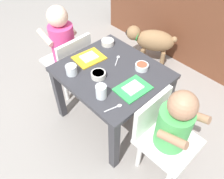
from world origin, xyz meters
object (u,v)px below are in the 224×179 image
(seated_child_left, at_px, (64,44))
(veggie_bowl_far, at_px, (108,42))
(dining_table, at_px, (112,81))
(veggie_bowl_near, at_px, (98,75))
(cereal_bowl_left_side, at_px, (142,66))
(spoon_by_right_tray, at_px, (117,59))
(dog, at_px, (151,40))
(water_cup_right, at_px, (101,92))
(seated_child_right, at_px, (171,126))
(water_cup_left, at_px, (71,70))
(food_tray_right, at_px, (133,88))
(spoon_by_left_tray, at_px, (115,107))
(food_tray_left, at_px, (89,58))

(seated_child_left, xyz_separation_m, veggie_bowl_far, (0.24, 0.19, 0.04))
(dining_table, height_order, veggie_bowl_near, veggie_bowl_near)
(cereal_bowl_left_side, bearing_deg, spoon_by_right_tray, -164.83)
(veggie_bowl_near, bearing_deg, dog, 106.10)
(dog, relative_size, water_cup_right, 5.42)
(seated_child_right, bearing_deg, cereal_bowl_left_side, 153.57)
(water_cup_left, bearing_deg, dining_table, 51.95)
(seated_child_right, bearing_deg, water_cup_right, -157.52)
(seated_child_left, height_order, veggie_bowl_near, seated_child_left)
(water_cup_right, distance_m, spoon_by_right_tray, 0.32)
(food_tray_right, xyz_separation_m, water_cup_left, (-0.32, -0.16, 0.02))
(food_tray_right, relative_size, veggie_bowl_near, 2.24)
(dog, xyz_separation_m, spoon_by_right_tray, (0.19, -0.59, 0.22))
(water_cup_right, xyz_separation_m, veggie_bowl_near, (-0.12, 0.09, -0.02))
(dog, bearing_deg, spoon_by_right_tray, -72.46)
(dining_table, height_order, seated_child_right, seated_child_right)
(dog, relative_size, spoon_by_right_tray, 4.47)
(seated_child_right, distance_m, veggie_bowl_far, 0.70)
(veggie_bowl_far, bearing_deg, veggie_bowl_near, -51.91)
(dining_table, distance_m, water_cup_right, 0.23)
(water_cup_left, bearing_deg, dog, 96.54)
(veggie_bowl_far, bearing_deg, seated_child_left, -141.53)
(spoon_by_left_tray, bearing_deg, food_tray_left, 158.08)
(veggie_bowl_far, distance_m, spoon_by_left_tray, 0.55)
(food_tray_left, relative_size, spoon_by_right_tray, 2.08)
(food_tray_left, relative_size, cereal_bowl_left_side, 2.43)
(food_tray_left, height_order, food_tray_right, same)
(dining_table, xyz_separation_m, spoon_by_left_tray, (0.21, -0.18, 0.08))
(veggie_bowl_far, distance_m, spoon_by_right_tray, 0.18)
(dog, bearing_deg, food_tray_left, -85.32)
(dog, distance_m, spoon_by_right_tray, 0.66)
(spoon_by_left_tray, bearing_deg, cereal_bowl_left_side, 108.54)
(water_cup_left, height_order, spoon_by_right_tray, water_cup_left)
(dining_table, relative_size, veggie_bowl_near, 7.05)
(food_tray_right, bearing_deg, veggie_bowl_far, 155.07)
(dining_table, height_order, water_cup_right, water_cup_right)
(seated_child_right, bearing_deg, water_cup_left, -166.14)
(dining_table, xyz_separation_m, spoon_by_right_tray, (-0.05, 0.10, 0.08))
(dining_table, relative_size, spoon_by_left_tray, 5.91)
(food_tray_left, distance_m, water_cup_left, 0.17)
(dog, distance_m, water_cup_right, 0.96)
(dog, height_order, cereal_bowl_left_side, cereal_bowl_left_side)
(seated_child_left, distance_m, seated_child_right, 0.91)
(cereal_bowl_left_side, distance_m, spoon_by_left_tray, 0.34)
(spoon_by_left_tray, height_order, spoon_by_right_tray, same)
(water_cup_right, bearing_deg, dog, 111.92)
(seated_child_right, distance_m, spoon_by_right_tray, 0.53)
(seated_child_left, relative_size, cereal_bowl_left_side, 8.72)
(dining_table, xyz_separation_m, water_cup_right, (0.11, -0.18, 0.11))
(cereal_bowl_left_side, bearing_deg, veggie_bowl_near, -117.68)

